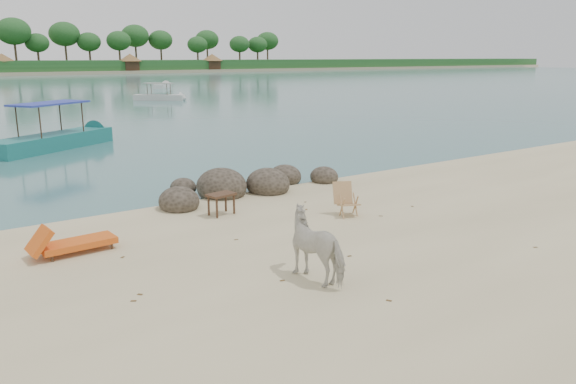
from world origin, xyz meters
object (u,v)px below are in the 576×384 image
(side_table, at_px, (221,205))
(boat_near, at_px, (50,110))
(lounge_chair, at_px, (78,240))
(boulders, at_px, (243,186))
(deck_chair, at_px, (349,201))
(cow, at_px, (319,246))

(side_table, distance_m, boat_near, 14.49)
(side_table, xyz_separation_m, boat_near, (-0.98, 14.38, 1.43))
(side_table, distance_m, lounge_chair, 3.97)
(boulders, distance_m, deck_chair, 3.97)
(lounge_chair, relative_size, deck_chair, 2.21)
(cow, relative_size, side_table, 2.16)
(cow, distance_m, boat_near, 19.29)
(boulders, height_order, deck_chair, deck_chair)
(boulders, relative_size, boat_near, 0.91)
(boulders, xyz_separation_m, side_table, (-1.73, -1.86, 0.07))
(lounge_chair, height_order, boat_near, boat_near)
(boulders, height_order, lounge_chair, boulders)
(cow, relative_size, boat_near, 0.22)
(cow, height_order, lounge_chair, cow)
(side_table, relative_size, boat_near, 0.10)
(lounge_chair, relative_size, boat_near, 0.27)
(side_table, distance_m, deck_chair, 3.35)
(cow, bearing_deg, side_table, -104.73)
(cow, xyz_separation_m, boat_near, (-0.44, 19.26, 1.07))
(side_table, bearing_deg, boulders, 36.56)
(cow, bearing_deg, boulders, -117.03)
(cow, xyz_separation_m, lounge_chair, (-3.34, 4.06, -0.36))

